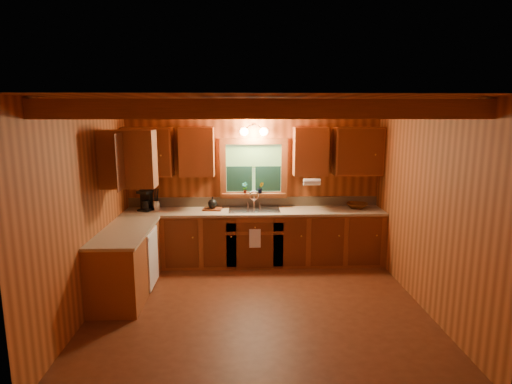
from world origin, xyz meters
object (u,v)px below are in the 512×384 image
(coffee_maker, at_px, (146,200))
(wicker_basket, at_px, (357,206))
(cutting_board, at_px, (213,209))
(sink, at_px, (254,213))

(coffee_maker, relative_size, wicker_basket, 0.96)
(wicker_basket, bearing_deg, cutting_board, -179.28)
(sink, bearing_deg, coffee_maker, 177.99)
(wicker_basket, bearing_deg, coffee_maker, -179.92)
(sink, bearing_deg, wicker_basket, 2.23)
(coffee_maker, relative_size, cutting_board, 1.12)
(sink, xyz_separation_m, cutting_board, (-0.68, 0.04, 0.06))
(coffee_maker, distance_m, wicker_basket, 3.47)
(cutting_board, bearing_deg, coffee_maker, -175.43)
(wicker_basket, bearing_deg, sink, -177.77)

